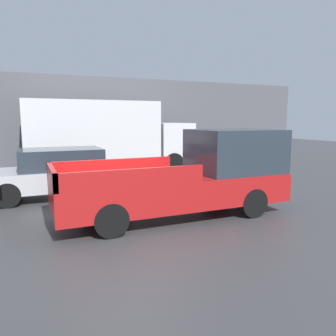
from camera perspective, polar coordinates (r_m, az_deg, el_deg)
name	(u,v)px	position (r m, az deg, el deg)	size (l,w,h in m)	color
ground_plane	(127,227)	(7.60, -7.10, -10.17)	(60.00, 60.00, 0.00)	#3D3D3F
building_wall	(69,122)	(17.22, -16.93, 7.64)	(28.00, 0.15, 4.59)	#56565B
pickup_truck	(194,176)	(8.37, 4.50, -1.40)	(5.79, 1.95, 2.16)	red
car	(58,172)	(10.85, -18.55, -0.71)	(4.48, 1.92, 1.52)	silver
delivery_truck	(105,135)	(15.06, -10.96, 5.62)	(7.41, 2.55, 3.21)	white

